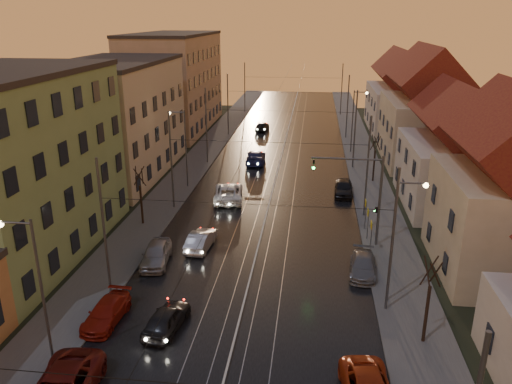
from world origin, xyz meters
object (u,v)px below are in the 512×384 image
at_px(traffic_light_mast, 367,189).
at_px(street_lamp_1, 399,230).
at_px(driving_car_3, 256,157).
at_px(driving_car_4, 262,126).
at_px(driving_car_1, 201,240).
at_px(parked_right_2, 344,188).
at_px(driving_car_0, 166,319).
at_px(street_lamp_2, 183,141).
at_px(parked_left_3, 156,254).
at_px(street_lamp_0, 34,280).
at_px(parked_right_1, 363,266).
at_px(driving_car_2, 228,193).
at_px(street_lamp_3, 355,115).
at_px(parked_left_2, 106,312).

bearing_deg(traffic_light_mast, street_lamp_1, -82.09).
xyz_separation_m(driving_car_3, driving_car_4, (-1.08, 17.94, -0.06)).
distance_m(street_lamp_1, traffic_light_mast, 8.08).
relative_size(driving_car_1, driving_car_4, 1.01).
height_order(street_lamp_1, parked_right_2, street_lamp_1).
height_order(driving_car_3, parked_right_2, driving_car_3).
distance_m(driving_car_0, parked_right_2, 26.30).
bearing_deg(street_lamp_2, parked_left_3, -82.57).
relative_size(street_lamp_0, parked_right_1, 1.87).
bearing_deg(parked_right_2, driving_car_1, -127.59).
distance_m(driving_car_0, driving_car_2, 21.05).
bearing_deg(parked_left_3, driving_car_3, 75.12).
xyz_separation_m(street_lamp_3, parked_left_3, (-16.04, -32.67, -4.13)).
height_order(driving_car_2, parked_left_2, driving_car_2).
bearing_deg(driving_car_4, driving_car_1, 94.68).
xyz_separation_m(street_lamp_1, driving_car_3, (-11.96, 29.70, -4.11)).
xyz_separation_m(driving_car_2, parked_left_2, (-3.64, -20.73, -0.18)).
distance_m(street_lamp_0, driving_car_4, 56.04).
relative_size(driving_car_0, driving_car_3, 0.76).
relative_size(street_lamp_0, street_lamp_2, 1.00).
relative_size(driving_car_2, parked_right_1, 1.33).
height_order(driving_car_0, parked_left_3, parked_left_3).
distance_m(street_lamp_0, parked_right_1, 20.70).
height_order(driving_car_1, parked_left_3, parked_left_3).
xyz_separation_m(street_lamp_3, traffic_light_mast, (-1.11, -28.00, -0.29)).
xyz_separation_m(parked_left_2, parked_right_2, (14.67, 23.57, 0.13)).
xyz_separation_m(driving_car_0, driving_car_1, (-0.36, 10.46, 0.01)).
height_order(street_lamp_0, driving_car_4, street_lamp_0).
xyz_separation_m(driving_car_0, parked_right_1, (11.54, 7.81, -0.07)).
distance_m(street_lamp_1, driving_car_2, 21.60).
distance_m(street_lamp_3, parked_right_1, 32.85).
bearing_deg(street_lamp_2, parked_right_1, -44.71).
distance_m(street_lamp_2, driving_car_2, 7.36).
height_order(street_lamp_0, driving_car_1, street_lamp_0).
height_order(traffic_light_mast, parked_left_2, traffic_light_mast).
distance_m(street_lamp_3, parked_right_2, 17.10).
height_order(street_lamp_0, driving_car_0, street_lamp_0).
relative_size(driving_car_4, parked_right_2, 0.96).
xyz_separation_m(driving_car_4, parked_left_3, (-3.00, -44.31, 0.04)).
bearing_deg(parked_left_2, parked_left_3, 87.77).
distance_m(street_lamp_1, driving_car_3, 32.28).
distance_m(parked_left_3, parked_right_1, 14.53).
bearing_deg(parked_right_1, parked_left_3, -174.46).
height_order(traffic_light_mast, driving_car_4, traffic_light_mast).
bearing_deg(street_lamp_0, driving_car_4, 84.69).
distance_m(driving_car_0, parked_left_3, 8.24).
relative_size(street_lamp_1, street_lamp_2, 1.00).
relative_size(driving_car_1, parked_right_2, 0.97).
bearing_deg(parked_right_2, driving_car_0, -112.08).
bearing_deg(street_lamp_3, street_lamp_1, -90.00).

